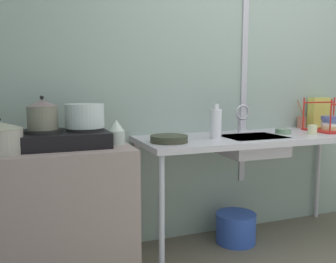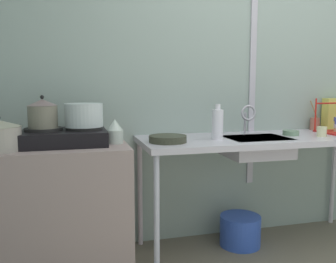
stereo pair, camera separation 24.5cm
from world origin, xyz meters
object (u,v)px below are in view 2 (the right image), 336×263
(bucket_on_floor, at_px, (240,231))
(bottle_by_sink, at_px, (218,124))
(cup_by_rack, at_px, (322,132))
(cereal_box, at_px, (334,114))
(frying_pan, at_px, (168,139))
(pot_on_right_burner, at_px, (84,115))
(stove, at_px, (64,137))
(pot_on_left_burner, at_px, (43,113))
(percolator, at_px, (115,132))
(utensil_jar, at_px, (315,123))
(sink_basin, at_px, (257,147))
(faucet, at_px, (248,115))
(small_bowl_on_drainboard, at_px, (291,133))

(bucket_on_floor, bearing_deg, bottle_by_sink, -157.46)
(cup_by_rack, distance_m, cereal_box, 0.54)
(cereal_box, bearing_deg, bucket_on_floor, -172.99)
(frying_pan, distance_m, cereal_box, 1.58)
(bottle_by_sink, height_order, cereal_box, cereal_box)
(pot_on_right_burner, relative_size, cereal_box, 0.91)
(stove, xyz_separation_m, cereal_box, (2.19, 0.25, 0.08))
(stove, distance_m, pot_on_left_burner, 0.19)
(stove, height_order, percolator, percolator)
(frying_pan, height_order, utensil_jar, utensil_jar)
(stove, bearing_deg, pot_on_left_burner, -180.00)
(stove, distance_m, bottle_by_sink, 1.01)
(percolator, distance_m, sink_basin, 1.02)
(percolator, relative_size, frying_pan, 0.63)
(pot_on_left_burner, relative_size, faucet, 0.90)
(pot_on_left_burner, bearing_deg, sink_basin, -1.41)
(percolator, relative_size, bucket_on_floor, 0.51)
(cup_by_rack, distance_m, bottle_by_sink, 0.79)
(pot_on_left_burner, height_order, cereal_box, pot_on_left_burner)
(percolator, distance_m, frying_pan, 0.34)
(utensil_jar, bearing_deg, pot_on_left_burner, -173.25)
(bottle_by_sink, bearing_deg, cup_by_rack, -4.96)
(percolator, height_order, sink_basin, percolator)
(faucet, xyz_separation_m, cereal_box, (0.86, 0.12, -0.02))
(stove, height_order, pot_on_left_burner, pot_on_left_burner)
(faucet, height_order, utensil_jar, utensil_jar)
(pot_on_left_burner, bearing_deg, cereal_box, 6.20)
(bottle_by_sink, height_order, utensil_jar, same)
(cup_by_rack, relative_size, bottle_by_sink, 0.30)
(cereal_box, distance_m, utensil_jar, 0.20)
(small_bowl_on_drainboard, relative_size, utensil_jar, 0.49)
(pot_on_left_burner, bearing_deg, pot_on_right_burner, 0.00)
(stove, relative_size, pot_on_right_burner, 2.16)
(percolator, bearing_deg, cereal_box, 8.63)
(percolator, distance_m, small_bowl_on_drainboard, 1.31)
(sink_basin, relative_size, frying_pan, 1.78)
(faucet, height_order, cereal_box, cereal_box)
(cup_by_rack, bearing_deg, cereal_box, 42.54)
(pot_on_right_burner, distance_m, cereal_box, 2.08)
(cereal_box, bearing_deg, bottle_by_sink, -170.69)
(faucet, distance_m, cup_by_rack, 0.54)
(bottle_by_sink, distance_m, utensil_jar, 1.04)
(stove, bearing_deg, utensil_jar, 7.16)
(frying_pan, relative_size, utensil_jar, 1.02)
(cereal_box, distance_m, bucket_on_floor, 1.28)
(cup_by_rack, height_order, small_bowl_on_drainboard, cup_by_rack)
(sink_basin, xyz_separation_m, cereal_box, (0.87, 0.29, 0.20))
(cereal_box, bearing_deg, stove, -178.19)
(pot_on_left_burner, distance_m, sink_basin, 1.46)
(pot_on_left_burner, xyz_separation_m, bucket_on_floor, (1.37, 0.06, -0.92))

